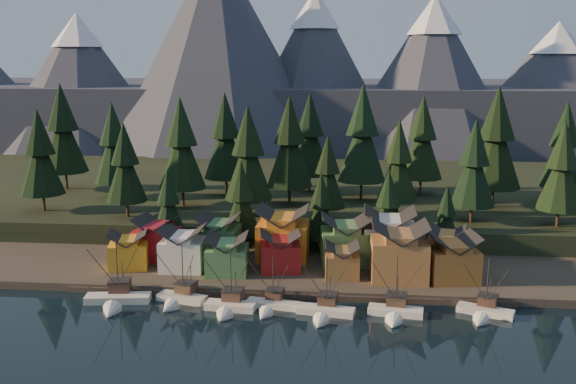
# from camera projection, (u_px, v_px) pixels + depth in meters

# --- Properties ---
(ground) EXTENTS (500.00, 500.00, 0.00)m
(ground) POSITION_uv_depth(u_px,v_px,m) (277.00, 334.00, 98.89)
(ground) COLOR black
(ground) RESTS_ON ground
(shore_strip) EXTENTS (400.00, 50.00, 1.50)m
(shore_strip) POSITION_uv_depth(u_px,v_px,m) (297.00, 253.00, 137.74)
(shore_strip) COLOR #383128
(shore_strip) RESTS_ON ground
(hillside) EXTENTS (420.00, 100.00, 6.00)m
(hillside) POSITION_uv_depth(u_px,v_px,m) (311.00, 195.00, 186.04)
(hillside) COLOR black
(hillside) RESTS_ON ground
(dock) EXTENTS (80.00, 4.00, 1.00)m
(dock) POSITION_uv_depth(u_px,v_px,m) (287.00, 293.00, 114.88)
(dock) COLOR #4A3E35
(dock) RESTS_ON ground
(mountain_ridge) EXTENTS (560.00, 190.00, 90.00)m
(mountain_ridge) POSITION_uv_depth(u_px,v_px,m) (318.00, 93.00, 302.27)
(mountain_ridge) COLOR #484D5D
(mountain_ridge) RESTS_ON ground
(boat_0) EXTENTS (11.84, 12.63, 12.37)m
(boat_0) POSITION_uv_depth(u_px,v_px,m) (116.00, 292.00, 110.48)
(boat_0) COLOR silver
(boat_0) RESTS_ON ground
(boat_1) EXTENTS (9.46, 10.01, 11.22)m
(boat_1) POSITION_uv_depth(u_px,v_px,m) (179.00, 291.00, 111.14)
(boat_1) COLOR beige
(boat_1) RESTS_ON ground
(boat_2) EXTENTS (9.02, 9.65, 11.51)m
(boat_2) POSITION_uv_depth(u_px,v_px,m) (229.00, 298.00, 107.42)
(boat_2) COLOR silver
(boat_2) RESTS_ON ground
(boat_3) EXTENTS (9.54, 10.11, 9.94)m
(boat_3) POSITION_uv_depth(u_px,v_px,m) (270.00, 299.00, 108.51)
(boat_3) COLOR silver
(boat_3) RESTS_ON ground
(boat_4) EXTENTS (10.16, 10.80, 10.89)m
(boat_4) POSITION_uv_depth(u_px,v_px,m) (324.00, 305.00, 105.45)
(boat_4) COLOR silver
(boat_4) RESTS_ON ground
(boat_5) EXTENTS (9.58, 10.20, 11.34)m
(boat_5) POSITION_uv_depth(u_px,v_px,m) (395.00, 304.00, 105.18)
(boat_5) COLOR white
(boat_5) RESTS_ON ground
(boat_6) EXTENTS (9.75, 10.17, 10.62)m
(boat_6) POSITION_uv_depth(u_px,v_px,m) (485.00, 305.00, 105.39)
(boat_6) COLOR silver
(boat_6) RESTS_ON ground
(house_front_0) EXTENTS (8.61, 8.30, 7.27)m
(house_front_0) POSITION_uv_depth(u_px,v_px,m) (128.00, 249.00, 125.24)
(house_front_0) COLOR orange
(house_front_0) RESTS_ON shore_strip
(house_front_1) EXTENTS (8.38, 8.06, 8.53)m
(house_front_1) POSITION_uv_depth(u_px,v_px,m) (183.00, 247.00, 124.06)
(house_front_1) COLOR white
(house_front_1) RESTS_ON shore_strip
(house_front_2) EXTENTS (8.24, 8.29, 7.56)m
(house_front_2) POSITION_uv_depth(u_px,v_px,m) (227.00, 253.00, 121.84)
(house_front_2) COLOR #4F894A
(house_front_2) RESTS_ON shore_strip
(house_front_3) EXTENTS (8.75, 8.45, 7.76)m
(house_front_3) POSITION_uv_depth(u_px,v_px,m) (280.00, 250.00, 123.53)
(house_front_3) COLOR maroon
(house_front_3) RESTS_ON shore_strip
(house_front_4) EXTENTS (6.73, 7.19, 6.43)m
(house_front_4) POSITION_uv_depth(u_px,v_px,m) (342.00, 259.00, 120.14)
(house_front_4) COLOR olive
(house_front_4) RESTS_ON shore_strip
(house_front_5) EXTENTS (10.36, 9.45, 10.74)m
(house_front_5) POSITION_uv_depth(u_px,v_px,m) (399.00, 250.00, 118.23)
(house_front_5) COLOR #9A6836
(house_front_5) RESTS_ON shore_strip
(house_front_6) EXTENTS (9.87, 9.46, 8.77)m
(house_front_6) POSITION_uv_depth(u_px,v_px,m) (453.00, 256.00, 117.86)
(house_front_6) COLOR #AA6B2B
(house_front_6) RESTS_ON shore_strip
(house_back_0) EXTENTS (9.25, 8.99, 8.73)m
(house_back_0) POSITION_uv_depth(u_px,v_px,m) (157.00, 237.00, 130.77)
(house_back_0) COLOR maroon
(house_back_0) RESTS_ON shore_strip
(house_back_1) EXTENTS (8.32, 8.42, 9.07)m
(house_back_1) POSITION_uv_depth(u_px,v_px,m) (219.00, 236.00, 130.99)
(house_back_1) COLOR #3C6E40
(house_back_1) RESTS_ON shore_strip
(house_back_2) EXTENTS (10.28, 9.45, 10.84)m
(house_back_2) POSITION_uv_depth(u_px,v_px,m) (283.00, 232.00, 130.34)
(house_back_2) COLOR orange
(house_back_2) RESTS_ON shore_strip
(house_back_3) EXTENTS (10.46, 9.51, 9.82)m
(house_back_3) POSITION_uv_depth(u_px,v_px,m) (346.00, 238.00, 127.65)
(house_back_3) COLOR #558447
(house_back_3) RESTS_ON shore_strip
(house_back_4) EXTENTS (10.33, 9.93, 10.98)m
(house_back_4) POSITION_uv_depth(u_px,v_px,m) (389.00, 235.00, 128.05)
(house_back_4) COLOR beige
(house_back_4) RESTS_ON shore_strip
(house_back_5) EXTENTS (8.49, 8.55, 8.06)m
(house_back_5) POSITION_uv_depth(u_px,v_px,m) (446.00, 246.00, 125.96)
(house_back_5) COLOR #9F7238
(house_back_5) RESTS_ON shore_strip
(tree_hill_0) EXTENTS (10.49, 10.49, 24.43)m
(tree_hill_0) POSITION_uv_depth(u_px,v_px,m) (40.00, 156.00, 151.38)
(tree_hill_0) COLOR #332319
(tree_hill_0) RESTS_ON hillside
(tree_hill_1) EXTENTS (10.73, 10.73, 25.00)m
(tree_hill_1) POSITION_uv_depth(u_px,v_px,m) (114.00, 146.00, 165.81)
(tree_hill_1) COLOR #332319
(tree_hill_1) RESTS_ON hillside
(tree_hill_2) EXTENTS (9.40, 9.40, 21.90)m
(tree_hill_2) POSITION_uv_depth(u_px,v_px,m) (125.00, 165.00, 145.74)
(tree_hill_2) COLOR #332319
(tree_hill_2) RESTS_ON hillside
(tree_hill_3) EXTENTS (11.59, 11.59, 27.01)m
(tree_hill_3) POSITION_uv_depth(u_px,v_px,m) (181.00, 147.00, 155.95)
(tree_hill_3) COLOR #332319
(tree_hill_3) RESTS_ON hillside
(tree_hill_4) EXTENTS (11.73, 11.73, 27.34)m
(tree_hill_4) POSITION_uv_depth(u_px,v_px,m) (225.00, 139.00, 169.81)
(tree_hill_4) COLOR #332319
(tree_hill_4) RESTS_ON hillside
(tree_hill_5) EXTENTS (11.13, 11.13, 25.93)m
(tree_hill_5) POSITION_uv_depth(u_px,v_px,m) (248.00, 156.00, 144.67)
(tree_hill_5) COLOR #332319
(tree_hill_5) RESTS_ON hillside
(tree_hill_6) EXTENTS (11.71, 11.71, 27.28)m
(tree_hill_6) POSITION_uv_depth(u_px,v_px,m) (290.00, 145.00, 158.41)
(tree_hill_6) COLOR #332319
(tree_hill_6) RESTS_ON hillside
(tree_hill_7) EXTENTS (8.40, 8.40, 19.57)m
(tree_hill_7) POSITION_uv_depth(u_px,v_px,m) (327.00, 174.00, 141.77)
(tree_hill_7) COLOR #332319
(tree_hill_7) RESTS_ON hillside
(tree_hill_8) EXTENTS (12.83, 12.83, 29.88)m
(tree_hill_8) POSITION_uv_depth(u_px,v_px,m) (362.00, 137.00, 163.29)
(tree_hill_8) COLOR #332319
(tree_hill_8) RESTS_ON hillside
(tree_hill_9) EXTENTS (9.65, 9.65, 22.47)m
(tree_hill_9) POSITION_uv_depth(u_px,v_px,m) (398.00, 163.00, 146.80)
(tree_hill_9) COLOR #332319
(tree_hill_9) RESTS_ON hillside
(tree_hill_10) EXTENTS (11.40, 11.40, 26.56)m
(tree_hill_10) POSITION_uv_depth(u_px,v_px,m) (422.00, 141.00, 169.99)
(tree_hill_10) COLOR #332319
(tree_hill_10) RESTS_ON hillside
(tree_hill_11) EXTENTS (9.93, 9.93, 23.13)m
(tree_hill_11) POSITION_uv_depth(u_px,v_px,m) (474.00, 166.00, 140.38)
(tree_hill_11) COLOR #332319
(tree_hill_11) RESTS_ON hillside
(tree_hill_12) EXTENTS (12.79, 12.79, 29.79)m
(tree_hill_12) POSITION_uv_depth(u_px,v_px,m) (496.00, 141.00, 154.51)
(tree_hill_12) COLOR #332319
(tree_hill_12) RESTS_ON hillside
(tree_hill_13) EXTENTS (9.85, 9.85, 22.94)m
(tree_hill_13) POSITION_uv_depth(u_px,v_px,m) (562.00, 170.00, 136.80)
(tree_hill_13) COLOR #332319
(tree_hill_13) RESTS_ON hillside
(tree_hill_14) EXTENTS (11.05, 11.05, 25.74)m
(tree_hill_14) POSITION_uv_depth(u_px,v_px,m) (564.00, 148.00, 159.15)
(tree_hill_14) COLOR #332319
(tree_hill_14) RESTS_ON hillside
(tree_hill_15) EXTENTS (11.67, 11.67, 27.18)m
(tree_hill_15) POSITION_uv_depth(u_px,v_px,m) (310.00, 137.00, 174.63)
(tree_hill_15) COLOR #332319
(tree_hill_15) RESTS_ON hillside
(tree_hill_16) EXTENTS (12.64, 12.64, 29.45)m
(tree_hill_16) POSITION_uv_depth(u_px,v_px,m) (63.00, 132.00, 176.73)
(tree_hill_16) COLOR #332319
(tree_hill_16) RESTS_ON hillside
(tree_shore_0) EXTENTS (7.34, 7.34, 17.10)m
(tree_shore_0) POSITION_uv_depth(u_px,v_px,m) (168.00, 205.00, 138.27)
(tree_shore_0) COLOR #332319
(tree_shore_0) RESTS_ON shore_strip
(tree_shore_1) EXTENTS (8.27, 8.27, 19.25)m
(tree_shore_1) POSITION_uv_depth(u_px,v_px,m) (241.00, 201.00, 136.57)
(tree_shore_1) COLOR #332319
(tree_shore_1) RESTS_ON shore_strip
(tree_shore_2) EXTENTS (7.33, 7.33, 17.08)m
(tree_shore_2) POSITION_uv_depth(u_px,v_px,m) (321.00, 208.00, 135.24)
(tree_shore_2) COLOR #332319
(tree_shore_2) RESTS_ON shore_strip
(tree_shore_3) EXTENTS (7.73, 7.73, 18.01)m
(tree_shore_3) POSITION_uv_depth(u_px,v_px,m) (388.00, 207.00, 133.85)
(tree_shore_3) COLOR #332319
(tree_shore_3) RESTS_ON shore_strip
(tree_shore_4) EXTENTS (6.33, 6.33, 14.74)m
(tree_shore_4) POSITION_uv_depth(u_px,v_px,m) (446.00, 217.00, 133.11)
(tree_shore_4) COLOR #332319
(tree_shore_4) RESTS_ON shore_strip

